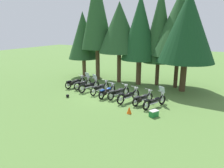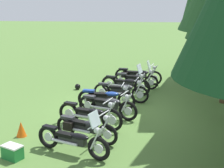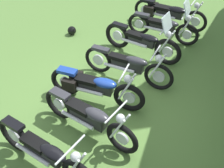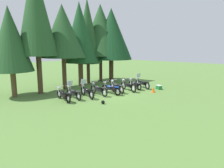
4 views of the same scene
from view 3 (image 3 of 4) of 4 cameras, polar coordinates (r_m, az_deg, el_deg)
The scene contains 9 objects.
ground_plane at distance 7.10m, azimuth -1.31°, elevation -3.49°, with size 80.00×80.00×0.00m, color #547A38.
motorcycle_0 at distance 9.96m, azimuth 10.32°, elevation 12.86°, with size 0.91×2.32×1.00m.
motorcycle_1 at distance 9.17m, azimuth 9.52°, elevation 10.47°, with size 0.77×2.12×1.35m.
motorcycle_2 at distance 8.37m, azimuth 5.67°, elevation 7.88°, with size 0.89×2.22×1.39m.
motorcycle_3 at distance 7.46m, azimuth 3.02°, elevation 3.51°, with size 0.70×2.30×1.02m.
motorcycle_4 at distance 6.86m, azimuth -3.25°, elevation -0.40°, with size 0.71×2.27×1.01m.
motorcycle_5 at distance 6.16m, azimuth -4.25°, elevation -6.11°, with size 1.01×2.22×1.01m.
motorcycle_6 at distance 5.70m, azimuth -12.26°, elevation -12.27°, with size 1.00×2.27×1.03m.
dropped_helmet at distance 9.55m, azimuth -7.41°, elevation 9.74°, with size 0.26×0.26×0.26m, color black.
Camera 3 is at (4.94, 1.50, 4.88)m, focal length 49.61 mm.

